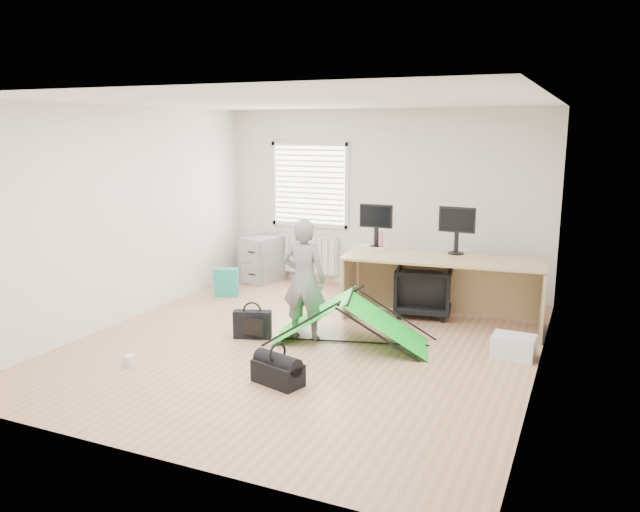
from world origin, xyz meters
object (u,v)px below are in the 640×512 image
at_px(desk, 441,291).
at_px(storage_crate, 513,346).
at_px(monitor_left, 376,232).
at_px(monitor_right, 457,237).
at_px(duffel_bag, 278,373).
at_px(filing_cabinet, 262,259).
at_px(person, 304,280).
at_px(laptop_bag, 252,324).
at_px(kite, 350,320).
at_px(thermos, 381,239).
at_px(office_chair, 424,290).

bearing_deg(desk, storage_crate, -46.99).
bearing_deg(desk, monitor_left, 155.36).
bearing_deg(monitor_right, desk, -102.89).
height_order(desk, monitor_right, monitor_right).
xyz_separation_m(desk, duffel_bag, (-0.99, -2.54, -0.31)).
distance_m(desk, filing_cabinet, 3.27).
bearing_deg(person, desk, -143.67).
height_order(laptop_bag, duffel_bag, laptop_bag).
bearing_deg(person, filing_cabinet, -58.30).
bearing_deg(filing_cabinet, person, -36.87).
xyz_separation_m(filing_cabinet, laptop_bag, (1.24, -2.47, -0.20)).
bearing_deg(storage_crate, monitor_right, 126.40).
relative_size(kite, duffel_bag, 3.60).
height_order(monitor_left, kite, monitor_left).
bearing_deg(thermos, storage_crate, -32.91).
bearing_deg(storage_crate, laptop_bag, -168.60).
xyz_separation_m(laptop_bag, duffel_bag, (0.89, -1.07, -0.06)).
relative_size(office_chair, kite, 0.41).
relative_size(thermos, laptop_bag, 0.51).
bearing_deg(kite, monitor_right, 44.76).
relative_size(monitor_right, thermos, 2.09).
xyz_separation_m(filing_cabinet, thermos, (2.19, -0.64, 0.58)).
xyz_separation_m(thermos, storage_crate, (1.93, -1.25, -0.82)).
distance_m(thermos, office_chair, 0.89).
bearing_deg(person, laptop_bag, 14.88).
bearing_deg(thermos, kite, -84.14).
distance_m(monitor_right, laptop_bag, 2.83).
xyz_separation_m(person, duffel_bag, (0.33, -1.29, -0.60)).
bearing_deg(monitor_left, monitor_right, -1.13).
bearing_deg(duffel_bag, person, 120.49).
height_order(desk, thermos, thermos).
distance_m(desk, storage_crate, 1.37).
distance_m(desk, monitor_right, 0.73).
xyz_separation_m(monitor_left, office_chair, (0.70, -0.07, -0.72)).
relative_size(monitor_left, thermos, 2.02).
relative_size(person, duffel_bag, 2.84).
bearing_deg(laptop_bag, kite, -3.99).
bearing_deg(storage_crate, desk, 138.51).
distance_m(office_chair, person, 1.87).
bearing_deg(person, storage_crate, -178.41).
bearing_deg(thermos, laptop_bag, -117.58).
bearing_deg(monitor_left, person, -102.84).
bearing_deg(filing_cabinet, laptop_bag, -49.07).
height_order(desk, person, person).
height_order(thermos, storage_crate, thermos).
bearing_deg(filing_cabinet, desk, -3.41).
bearing_deg(desk, laptop_bag, -147.43).
relative_size(thermos, kite, 0.12).
xyz_separation_m(filing_cabinet, person, (1.80, -2.24, 0.35)).
bearing_deg(thermos, person, -103.70).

